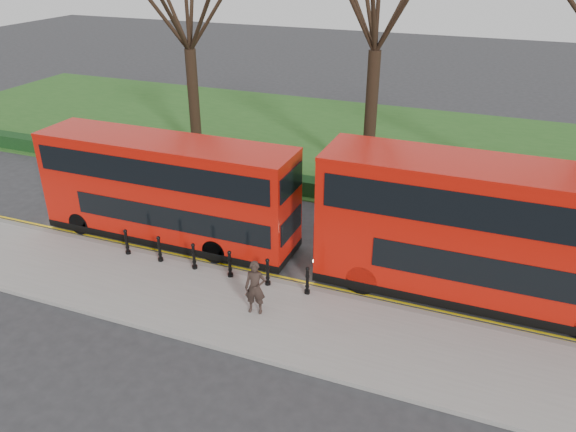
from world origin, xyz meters
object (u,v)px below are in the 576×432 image
at_px(bus_lead, 167,191).
at_px(pedestrian, 255,288).
at_px(bollard_row, 212,260).
at_px(bus_rear, 503,237).

distance_m(bus_lead, pedestrian, 6.61).
xyz_separation_m(bollard_row, bus_rear, (9.60, 2.17, 1.77)).
relative_size(bollard_row, bus_rear, 0.62).
bearing_deg(bus_lead, bollard_row, -33.59).
bearing_deg(bus_rear, bus_lead, -179.10).
bearing_deg(bus_lead, pedestrian, -33.35).
relative_size(bollard_row, pedestrian, 4.04).
height_order(bus_rear, pedestrian, bus_rear).
bearing_deg(bollard_row, bus_rear, 12.72).
bearing_deg(bus_rear, bollard_row, -167.28).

